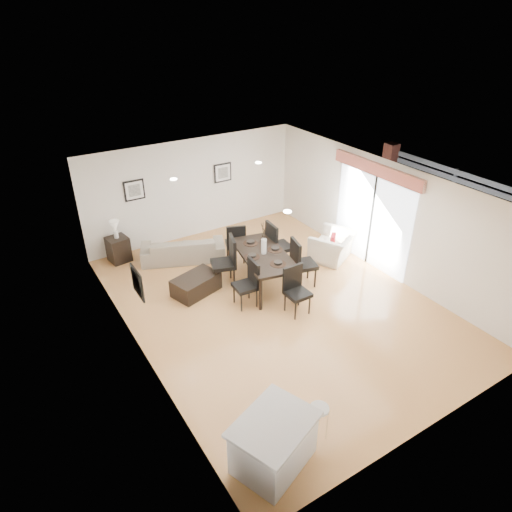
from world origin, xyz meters
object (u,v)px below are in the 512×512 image
kitchen_island (274,443)px  armchair (333,246)px  sofa (183,248)px  dining_chair_efar (276,243)px  dining_table (264,256)px  dining_chair_foot (236,241)px  side_table (119,249)px  dining_chair_head (295,287)px  dining_chair_enear (300,260)px  coffee_table (196,285)px  dining_chair_wfar (227,259)px  dining_chair_wnear (249,281)px  bar_stool (319,412)px

kitchen_island → armchair: bearing=21.1°
sofa → dining_chair_efar: bearing=161.0°
dining_table → dining_chair_foot: dining_chair_foot is taller
armchair → side_table: (-4.64, 2.76, -0.03)m
side_table → dining_chair_head: bearing=-58.5°
sofa → dining_chair_enear: 3.11m
dining_chair_efar → dining_chair_foot: bearing=49.9°
coffee_table → dining_chair_wfar: bearing=-20.6°
dining_chair_enear → coffee_table: size_ratio=1.12×
dining_chair_enear → side_table: (-3.18, 3.32, -0.33)m
sofa → dining_chair_efar: size_ratio=1.74×
dining_chair_head → dining_chair_enear: bearing=47.1°
sofa → dining_chair_wnear: bearing=121.4°
dining_chair_wfar → dining_chair_efar: size_ratio=0.99×
dining_table → side_table: 3.82m
armchair → dining_chair_wnear: 2.90m
dining_chair_enear → coffee_table: (-2.16, 0.97, -0.44)m
armchair → dining_chair_head: 2.52m
bar_stool → dining_chair_wnear: bearing=75.1°
coffee_table → dining_chair_wnear: bearing=-68.9°
dining_chair_foot → sofa: bearing=-16.9°
dining_chair_wfar → coffee_table: (-0.79, 0.05, -0.45)m
dining_chair_foot → side_table: (-2.46, 1.64, -0.27)m
kitchen_island → bar_stool: size_ratio=2.21×
dining_chair_wnear → side_table: 3.82m
dining_table → bar_stool: (-1.64, -4.03, -0.19)m
dining_table → dining_chair_enear: size_ratio=1.82×
coffee_table → kitchen_island: bearing=-118.9°
dining_chair_wnear → bar_stool: dining_chair_wnear is taller
sofa → dining_chair_head: dining_chair_head is taller
dining_chair_efar → dining_chair_head: size_ratio=1.15×
dining_chair_efar → dining_chair_foot: (-0.71, 0.72, -0.08)m
bar_stool → dining_chair_efar: bearing=62.9°
dining_chair_efar → coffee_table: size_ratio=1.15×
dining_chair_enear → dining_chair_foot: bearing=37.4°
dining_chair_head → side_table: 4.78m
armchair → dining_chair_foot: bearing=-54.8°
dining_chair_head → kitchen_island: 3.72m
armchair → coffee_table: size_ratio=1.04×
dining_chair_wfar → dining_chair_enear: dining_chair_wfar is taller
dining_table → coffee_table: bearing=172.5°
dining_chair_efar → side_table: dining_chair_efar is taller
coffee_table → side_table: (-1.02, 2.35, 0.11)m
dining_chair_head → kitchen_island: size_ratio=0.75×
coffee_table → dining_chair_foot: bearing=9.2°
dining_table → dining_chair_foot: size_ratio=2.01×
armchair → dining_chair_efar: size_ratio=0.90×
dining_chair_foot → dining_table: bearing=113.3°
armchair → dining_chair_head: size_ratio=1.03×
dining_chair_wfar → bar_stool: dining_chair_wfar is taller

